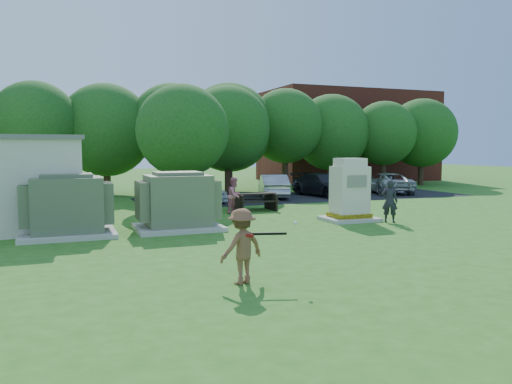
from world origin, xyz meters
name	(u,v)px	position (x,y,z in m)	size (l,w,h in m)	color
ground	(305,247)	(0.00, 0.00, 0.00)	(120.00, 120.00, 0.00)	#2D6619
brick_building	(347,136)	(18.00, 27.00, 4.00)	(15.00, 8.00, 8.00)	maroon
parking_strip	(307,197)	(7.00, 13.50, 0.01)	(20.00, 6.00, 0.01)	#232326
transformer_left	(67,207)	(-6.50, 4.50, 0.97)	(3.00, 2.40, 2.07)	beige
transformer_right	(178,203)	(-2.80, 4.50, 0.97)	(3.00, 2.40, 2.07)	beige
generator_cabinet	(350,193)	(4.09, 4.16, 1.10)	(2.06, 1.69, 2.51)	beige
picnic_table	(255,199)	(1.73, 8.64, 0.51)	(1.92, 1.44, 0.82)	black
batter	(242,246)	(-3.10, -3.13, 0.81)	(1.05, 0.60, 1.63)	brown
person_by_generator	(390,201)	(5.30, 3.16, 0.84)	(0.61, 0.40, 1.68)	#222327
person_at_picnic	(234,195)	(0.52, 7.99, 0.81)	(0.79, 0.61, 1.62)	#CA6B7C
car_white	(198,190)	(0.16, 13.01, 0.64)	(1.52, 3.77, 1.28)	white
car_silver_a	(273,186)	(4.91, 13.83, 0.69)	(1.47, 4.20, 1.38)	#ADADB1
car_dark	(323,185)	(8.19, 13.75, 0.69)	(1.94, 4.76, 1.38)	black
car_silver_b	(386,183)	(12.96, 13.99, 0.66)	(2.21, 4.78, 1.33)	#AEAFB3
batting_equipment	(268,232)	(-2.54, -3.25, 1.10)	(1.25, 0.30, 0.29)	black
tree_row	(200,129)	(1.75, 18.50, 4.15)	(41.30, 13.30, 7.30)	#47301E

